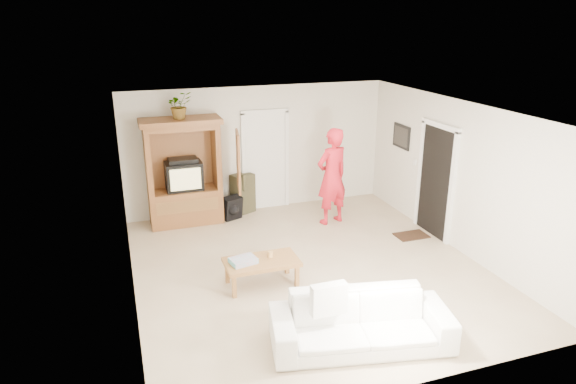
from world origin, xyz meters
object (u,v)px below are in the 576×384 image
at_px(armoire, 185,179).
at_px(sofa, 361,322).
at_px(coffee_table, 262,263).
at_px(man, 332,176).

distance_m(armoire, sofa, 5.03).
height_order(armoire, coffee_table, armoire).
bearing_deg(man, coffee_table, 28.53).
bearing_deg(armoire, man, -19.03).
relative_size(man, coffee_table, 1.71).
bearing_deg(man, sofa, 55.64).
distance_m(man, sofa, 4.10).
relative_size(armoire, man, 1.09).
relative_size(armoire, coffee_table, 1.87).
xyz_separation_m(man, sofa, (-1.27, -3.85, -0.64)).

